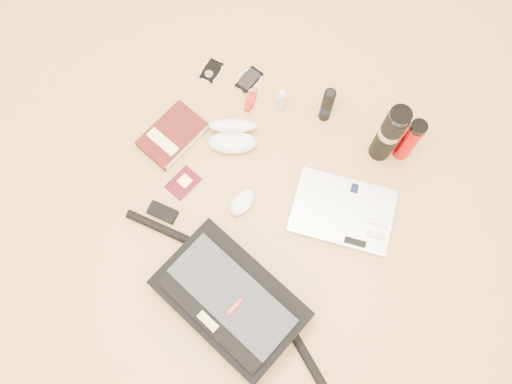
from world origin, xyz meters
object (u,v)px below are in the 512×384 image
at_px(messenger_bag, 230,299).
at_px(book, 173,136).
at_px(thermos_red, 409,140).
at_px(laptop, 343,212).
at_px(thermos_black, 389,134).

relative_size(messenger_bag, book, 3.36).
bearing_deg(thermos_red, messenger_bag, -116.17).
distance_m(messenger_bag, book, 0.62).
xyz_separation_m(laptop, thermos_red, (0.12, 0.29, 0.10)).
height_order(thermos_black, thermos_red, thermos_black).
distance_m(laptop, thermos_black, 0.30).
relative_size(book, thermos_red, 1.17).
bearing_deg(messenger_bag, book, 152.65).
xyz_separation_m(messenger_bag, laptop, (0.24, 0.43, -0.05)).
relative_size(messenger_bag, laptop, 2.40).
xyz_separation_m(laptop, book, (-0.66, 0.03, 0.01)).
xyz_separation_m(messenger_bag, thermos_black, (0.28, 0.69, 0.09)).
bearing_deg(thermos_black, messenger_bag, -111.96).
height_order(laptop, book, book).
relative_size(laptop, thermos_red, 1.64).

